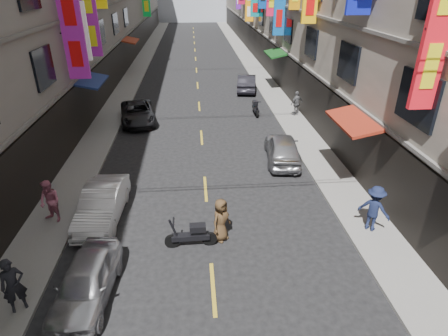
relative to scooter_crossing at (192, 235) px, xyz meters
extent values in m
cube|color=slate|center=(-5.38, 27.93, -0.38)|extent=(2.00, 90.00, 0.12)
cube|color=slate|center=(6.62, 27.93, -0.38)|extent=(2.00, 90.00, 0.12)
cube|color=black|center=(-6.33, 27.93, 1.06)|extent=(0.12, 85.50, 3.00)
cube|color=#66635E|center=(-6.32, 27.93, 2.76)|extent=(0.16, 90.00, 0.14)
cube|color=#66635E|center=(-6.32, 27.93, 5.96)|extent=(0.16, 90.00, 0.14)
cube|color=black|center=(7.57, 27.93, 1.06)|extent=(0.12, 85.50, 3.00)
cube|color=#66635E|center=(7.56, 27.93, 2.76)|extent=(0.16, 90.00, 0.14)
cube|color=#66635E|center=(7.56, 27.93, 5.96)|extent=(0.16, 90.00, 0.14)
cube|color=red|center=(7.14, 0.10, 6.62)|extent=(0.75, 0.18, 4.63)
cylinder|color=black|center=(7.19, 0.10, 6.62)|extent=(0.85, 0.08, 0.08)
cube|color=#85187E|center=(-5.74, 10.11, 5.40)|extent=(1.09, 0.18, 4.61)
cylinder|color=black|center=(-5.79, 10.11, 5.40)|extent=(1.19, 0.08, 0.08)
cube|color=white|center=(-5.87, 12.00, 5.25)|extent=(0.83, 0.18, 3.11)
cylinder|color=black|center=(-5.92, 12.00, 5.25)|extent=(0.93, 0.08, 0.08)
cube|color=#7E1779|center=(-5.80, 14.16, 5.68)|extent=(0.97, 0.18, 4.30)
cylinder|color=black|center=(-5.85, 14.16, 5.68)|extent=(1.07, 0.08, 0.08)
cube|color=#0E55A6|center=(7.09, 20.29, 6.10)|extent=(0.87, 0.18, 4.50)
cylinder|color=black|center=(7.14, 20.29, 6.10)|extent=(0.97, 0.08, 0.08)
cube|color=#0B8288|center=(7.06, 32.08, 5.81)|extent=(0.91, 0.18, 3.18)
cylinder|color=black|center=(7.11, 32.08, 5.81)|extent=(1.01, 0.08, 0.08)
cube|color=orange|center=(7.04, 35.98, 5.31)|extent=(0.96, 0.18, 3.88)
cylinder|color=black|center=(7.09, 35.98, 5.31)|extent=(1.06, 0.08, 0.08)
cube|color=maroon|center=(6.92, 3.93, 2.56)|extent=(1.39, 3.20, 0.41)
cube|color=navy|center=(-5.68, 11.93, 2.56)|extent=(1.39, 3.20, 0.41)
cube|color=#124416|center=(6.92, 19.93, 2.56)|extent=(1.39, 3.20, 0.41)
cube|color=maroon|center=(-5.68, 27.93, 2.56)|extent=(1.39, 3.20, 0.41)
cube|color=gold|center=(0.62, -2.07, -0.44)|extent=(0.12, 2.20, 0.01)
cube|color=gold|center=(0.62, 3.93, -0.44)|extent=(0.12, 2.20, 0.01)
cube|color=gold|center=(0.62, 9.93, -0.44)|extent=(0.12, 2.20, 0.01)
cube|color=gold|center=(0.62, 15.93, -0.44)|extent=(0.12, 2.20, 0.01)
cube|color=gold|center=(0.62, 21.93, -0.44)|extent=(0.12, 2.20, 0.01)
cube|color=gold|center=(0.62, 27.93, -0.44)|extent=(0.12, 2.20, 0.01)
cube|color=gold|center=(0.62, 33.93, -0.44)|extent=(0.12, 2.20, 0.01)
cube|color=gold|center=(0.62, 39.93, -0.44)|extent=(0.12, 2.20, 0.01)
cube|color=gold|center=(0.62, 45.93, -0.44)|extent=(0.12, 2.20, 0.01)
cube|color=gold|center=(0.62, 51.93, -0.44)|extent=(0.12, 2.20, 0.01)
cube|color=gold|center=(0.62, 57.93, -0.44)|extent=(0.12, 2.20, 0.01)
cube|color=gold|center=(0.62, 63.93, -0.44)|extent=(0.12, 2.20, 0.01)
cylinder|color=black|center=(-0.68, -0.01, -0.19)|extent=(0.50, 0.13, 0.50)
cylinder|color=black|center=(0.62, 0.01, -0.19)|extent=(0.50, 0.13, 0.50)
cube|color=black|center=(-0.03, 0.00, -0.04)|extent=(1.31, 0.33, 0.18)
cube|color=black|center=(0.22, 0.00, 0.31)|extent=(0.56, 0.33, 0.22)
cylinder|color=black|center=(-0.58, -0.01, 0.26)|extent=(0.36, 0.09, 0.88)
cylinder|color=black|center=(-0.58, -0.01, 0.61)|extent=(0.07, 0.50, 0.06)
cylinder|color=black|center=(4.42, 13.13, -0.19)|extent=(0.12, 0.50, 0.50)
cylinder|color=black|center=(4.42, 14.43, -0.19)|extent=(0.12, 0.50, 0.50)
cube|color=black|center=(4.42, 13.78, -0.04)|extent=(0.30, 1.30, 0.18)
cube|color=black|center=(4.42, 14.03, 0.31)|extent=(0.32, 0.55, 0.22)
cylinder|color=black|center=(4.42, 13.23, 0.26)|extent=(0.08, 0.35, 0.88)
cylinder|color=black|center=(4.42, 13.23, 0.61)|extent=(0.50, 0.06, 0.06)
imported|color=silver|center=(-3.00, -2.14, 0.17)|extent=(1.70, 3.67, 1.22)
imported|color=white|center=(-3.38, 1.97, 0.20)|extent=(1.55, 3.98, 1.29)
imported|color=black|center=(-3.38, 12.90, 0.18)|extent=(2.79, 4.77, 1.25)
imported|color=#A5A5AA|center=(4.62, 6.48, 0.25)|extent=(2.07, 4.19, 1.38)
imported|color=#26252C|center=(4.62, 19.79, 0.24)|extent=(2.05, 4.29, 1.36)
imported|color=black|center=(-4.78, -2.48, 0.52)|extent=(0.81, 0.80, 1.68)
imported|color=#BF657F|center=(-5.19, 1.79, 0.52)|extent=(0.99, 0.89, 1.68)
imported|color=#151D3B|center=(6.53, 0.30, 0.56)|extent=(1.24, 1.20, 1.76)
imported|color=#565558|center=(7.03, 13.09, 0.49)|extent=(1.09, 0.92, 1.62)
imported|color=#46311C|center=(1.03, 0.30, 0.38)|extent=(0.95, 0.96, 1.64)
camera|label=1|loc=(0.25, -10.45, 7.89)|focal=30.00mm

